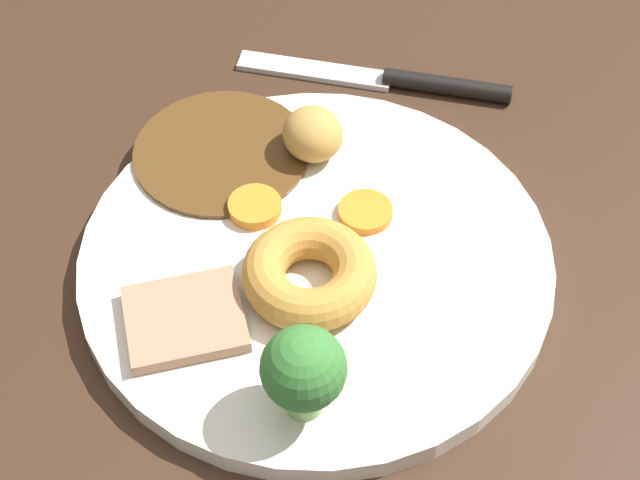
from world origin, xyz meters
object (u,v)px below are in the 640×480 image
at_px(yorkshire_pudding, 314,274).
at_px(carrot_coin_front, 365,212).
at_px(meat_slice_main, 185,319).
at_px(knife, 397,80).
at_px(carrot_coin_back, 255,207).
at_px(roast_potato_left, 313,134).
at_px(dinner_plate, 320,259).
at_px(broccoli_floret, 304,371).

distance_m(yorkshire_pudding, carrot_coin_front, 0.06).
relative_size(meat_slice_main, knife, 0.32).
bearing_deg(yorkshire_pudding, carrot_coin_back, 39.76).
distance_m(meat_slice_main, carrot_coin_front, 0.12).
relative_size(meat_slice_main, yorkshire_pudding, 0.84).
relative_size(roast_potato_left, knife, 0.21).
height_order(meat_slice_main, roast_potato_left, roast_potato_left).
bearing_deg(roast_potato_left, dinner_plate, -168.99).
bearing_deg(yorkshire_pudding, knife, -9.14).
xyz_separation_m(broccoli_floret, knife, (0.26, -0.02, -0.04)).
distance_m(yorkshire_pudding, roast_potato_left, 0.10).
height_order(carrot_coin_front, broccoli_floret, broccoli_floret).
distance_m(meat_slice_main, broccoli_floret, 0.08).
relative_size(dinner_plate, broccoli_floret, 4.81).
bearing_deg(roast_potato_left, yorkshire_pudding, -171.57).
relative_size(yorkshire_pudding, carrot_coin_front, 2.30).
xyz_separation_m(meat_slice_main, carrot_coin_back, (0.08, -0.02, -0.00)).
bearing_deg(broccoli_floret, yorkshire_pudding, 4.41).
distance_m(roast_potato_left, carrot_coin_back, 0.06).
bearing_deg(carrot_coin_front, dinner_plate, 144.01).
xyz_separation_m(meat_slice_main, knife, (0.22, -0.09, -0.01)).
relative_size(yorkshire_pudding, broccoli_floret, 1.31).
xyz_separation_m(yorkshire_pudding, roast_potato_left, (0.10, 0.02, 0.00)).
xyz_separation_m(carrot_coin_back, knife, (0.14, -0.07, -0.01)).
relative_size(meat_slice_main, broccoli_floret, 1.10).
xyz_separation_m(dinner_plate, carrot_coin_back, (0.02, 0.04, 0.01)).
bearing_deg(roast_potato_left, carrot_coin_back, 153.30).
bearing_deg(meat_slice_main, carrot_coin_back, -14.77).
bearing_deg(carrot_coin_front, broccoli_floret, 172.70).
bearing_deg(carrot_coin_front, meat_slice_main, 135.95).
bearing_deg(carrot_coin_front, yorkshire_pudding, 158.32).
bearing_deg(roast_potato_left, carrot_coin_front, -141.59).
bearing_deg(knife, roast_potato_left, 66.79).
bearing_deg(dinner_plate, meat_slice_main, 132.41).
xyz_separation_m(yorkshire_pudding, carrot_coin_front, (0.05, -0.02, -0.01)).
bearing_deg(roast_potato_left, knife, -28.04).
xyz_separation_m(dinner_plate, knife, (0.16, -0.03, -0.00)).
height_order(dinner_plate, roast_potato_left, roast_potato_left).
relative_size(dinner_plate, knife, 1.41).
bearing_deg(carrot_coin_back, knife, -27.53).
height_order(dinner_plate, knife, dinner_plate).
height_order(meat_slice_main, carrot_coin_back, meat_slice_main).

